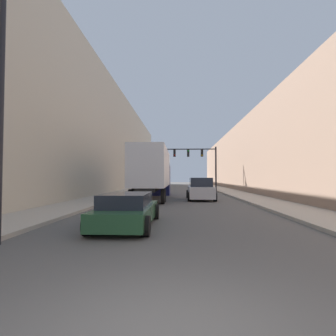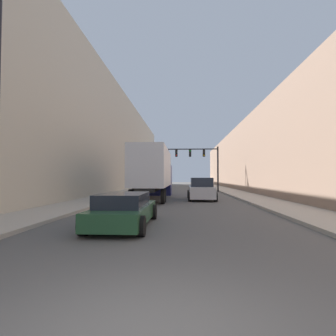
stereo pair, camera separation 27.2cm
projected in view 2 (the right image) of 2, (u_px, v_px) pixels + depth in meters
name	position (u px, v px, depth m)	size (l,w,h in m)	color
sidewalk_right	(232.00, 191.00, 32.25)	(2.90, 80.00, 0.15)	#B2A899
sidewalk_left	(130.00, 191.00, 33.00)	(2.90, 80.00, 0.15)	#B2A899
building_right	(268.00, 156.00, 32.14)	(6.00, 80.00, 8.93)	#997A66
building_left	(96.00, 138.00, 33.50)	(6.00, 80.00, 13.65)	beige
semi_truck	(154.00, 172.00, 22.62)	(2.52, 11.84, 4.08)	silver
sedan_car	(124.00, 210.00, 9.71)	(2.04, 4.66, 1.23)	#234C2D
suv_car	(201.00, 189.00, 21.09)	(2.16, 4.56, 1.78)	#B7B7BC
traffic_signal_gantry	(202.00, 159.00, 32.98)	(7.05, 0.35, 5.69)	black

